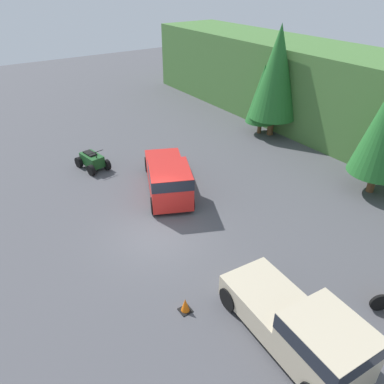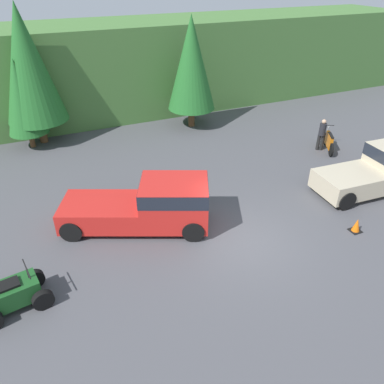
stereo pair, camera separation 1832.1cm
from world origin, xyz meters
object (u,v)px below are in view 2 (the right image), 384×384
Objects in this scene: pickup_truck_second at (382,168)px; rider_person at (322,134)px; traffic_cone at (356,226)px; quad_atv at (12,295)px; dirt_bike at (329,142)px; pickup_truck_red at (151,204)px.

rider_person is at bearing 88.91° from pickup_truck_second.
quad_atv is at bearing 173.82° from traffic_cone.
quad_atv is at bearing 136.96° from dirt_bike.
quad_atv is 1.28× the size of rider_person.
rider_person reaches higher than quad_atv.
rider_person is 3.17× the size of traffic_cone.
pickup_truck_second is at bearing 16.13° from pickup_truck_red.
quad_atv is 16.54m from rider_person.
traffic_cone is at bearing -144.03° from pickup_truck_second.
dirt_bike is at bearing 83.32° from pickup_truck_second.
quad_atv is 4.04× the size of traffic_cone.
rider_person is (10.68, 2.92, -0.07)m from pickup_truck_red.
pickup_truck_red reaches higher than traffic_cone.
pickup_truck_second is 3.97m from traffic_cone.
rider_person is at bearing 90.33° from dirt_bike.
pickup_truck_second is (10.31, -1.43, -0.00)m from pickup_truck_red.
quad_atv is at bearing -173.39° from pickup_truck_second.
dirt_bike reaches higher than traffic_cone.
pickup_truck_second is at bearing -150.05° from rider_person.
rider_person is (-0.39, 0.22, 0.45)m from dirt_bike.
quad_atv is (-16.11, -4.90, 0.00)m from dirt_bike.
pickup_truck_second is 2.65× the size of dirt_bike.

